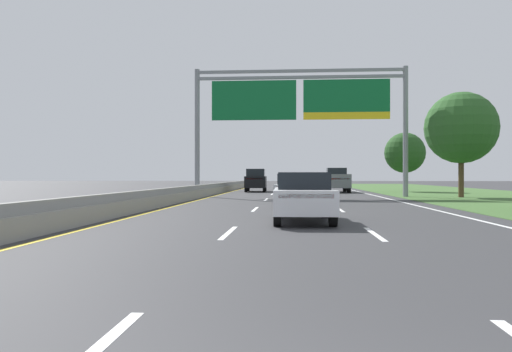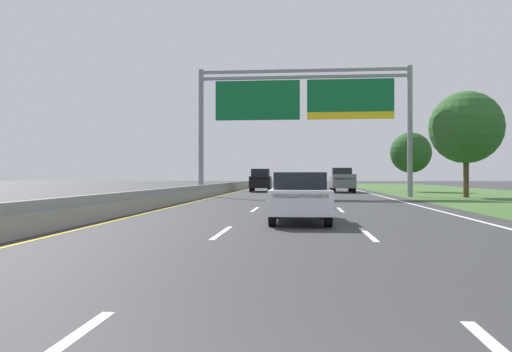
{
  "view_description": "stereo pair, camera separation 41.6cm",
  "coord_description": "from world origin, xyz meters",
  "px_view_note": "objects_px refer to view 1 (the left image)",
  "views": [
    {
      "loc": [
        -0.21,
        -2.17,
        1.46
      ],
      "look_at": [
        -1.81,
        19.53,
        1.46
      ],
      "focal_mm": 34.85,
      "sensor_mm": 36.0,
      "label": 1
    },
    {
      "loc": [
        0.21,
        -2.13,
        1.46
      ],
      "look_at": [
        -1.81,
        19.53,
        1.46
      ],
      "focal_mm": 34.85,
      "sensor_mm": 36.0,
      "label": 2
    }
  ],
  "objects_px": {
    "pickup_truck_grey": "(337,180)",
    "car_silver_centre_lane_sedan": "(294,189)",
    "car_white_centre_lane_sedan": "(303,196)",
    "car_black_left_lane_suv": "(256,180)",
    "roadside_tree_mid": "(461,128)",
    "roadside_tree_far": "(405,153)",
    "overhead_sign_gantry": "(300,105)"
  },
  "relations": [
    {
      "from": "pickup_truck_grey",
      "to": "car_silver_centre_lane_sedan",
      "type": "xyz_separation_m",
      "value": [
        -3.91,
        -20.49,
        -0.26
      ]
    },
    {
      "from": "car_white_centre_lane_sedan",
      "to": "pickup_truck_grey",
      "type": "bearing_deg",
      "value": -8.17
    },
    {
      "from": "pickup_truck_grey",
      "to": "car_silver_centre_lane_sedan",
      "type": "height_order",
      "value": "pickup_truck_grey"
    },
    {
      "from": "car_black_left_lane_suv",
      "to": "roadside_tree_mid",
      "type": "bearing_deg",
      "value": -129.56
    },
    {
      "from": "roadside_tree_far",
      "to": "car_white_centre_lane_sedan",
      "type": "bearing_deg",
      "value": -107.95
    },
    {
      "from": "pickup_truck_grey",
      "to": "roadside_tree_far",
      "type": "height_order",
      "value": "roadside_tree_far"
    },
    {
      "from": "car_silver_centre_lane_sedan",
      "to": "car_black_left_lane_suv",
      "type": "bearing_deg",
      "value": 10.91
    },
    {
      "from": "roadside_tree_far",
      "to": "car_black_left_lane_suv",
      "type": "bearing_deg",
      "value": -176.45
    },
    {
      "from": "roadside_tree_mid",
      "to": "car_black_left_lane_suv",
      "type": "bearing_deg",
      "value": 142.12
    },
    {
      "from": "car_white_centre_lane_sedan",
      "to": "roadside_tree_mid",
      "type": "distance_m",
      "value": 22.06
    },
    {
      "from": "car_silver_centre_lane_sedan",
      "to": "car_white_centre_lane_sedan",
      "type": "height_order",
      "value": "same"
    },
    {
      "from": "pickup_truck_grey",
      "to": "car_white_centre_lane_sedan",
      "type": "distance_m",
      "value": 29.55
    },
    {
      "from": "car_black_left_lane_suv",
      "to": "pickup_truck_grey",
      "type": "bearing_deg",
      "value": -98.41
    },
    {
      "from": "overhead_sign_gantry",
      "to": "car_white_centre_lane_sedan",
      "type": "distance_m",
      "value": 20.11
    },
    {
      "from": "overhead_sign_gantry",
      "to": "roadside_tree_mid",
      "type": "height_order",
      "value": "overhead_sign_gantry"
    },
    {
      "from": "car_black_left_lane_suv",
      "to": "roadside_tree_far",
      "type": "bearing_deg",
      "value": -88.13
    },
    {
      "from": "pickup_truck_grey",
      "to": "roadside_tree_mid",
      "type": "relative_size",
      "value": 0.76
    },
    {
      "from": "car_white_centre_lane_sedan",
      "to": "roadside_tree_far",
      "type": "relative_size",
      "value": 0.81
    },
    {
      "from": "pickup_truck_grey",
      "to": "roadside_tree_mid",
      "type": "bearing_deg",
      "value": -144.76
    },
    {
      "from": "car_black_left_lane_suv",
      "to": "roadside_tree_far",
      "type": "distance_m",
      "value": 14.05
    },
    {
      "from": "pickup_truck_grey",
      "to": "car_white_centre_lane_sedan",
      "type": "relative_size",
      "value": 1.22
    },
    {
      "from": "pickup_truck_grey",
      "to": "car_black_left_lane_suv",
      "type": "xyz_separation_m",
      "value": [
        -7.41,
        0.87,
        0.02
      ]
    },
    {
      "from": "car_black_left_lane_suv",
      "to": "roadside_tree_mid",
      "type": "xyz_separation_m",
      "value": [
        14.8,
        -11.51,
        3.62
      ]
    },
    {
      "from": "car_white_centre_lane_sedan",
      "to": "car_black_left_lane_suv",
      "type": "bearing_deg",
      "value": 6.03
    },
    {
      "from": "car_black_left_lane_suv",
      "to": "car_white_centre_lane_sedan",
      "type": "distance_m",
      "value": 30.43
    },
    {
      "from": "car_black_left_lane_suv",
      "to": "roadside_tree_far",
      "type": "xyz_separation_m",
      "value": [
        13.8,
        0.86,
        2.51
      ]
    },
    {
      "from": "car_black_left_lane_suv",
      "to": "roadside_tree_far",
      "type": "height_order",
      "value": "roadside_tree_far"
    },
    {
      "from": "car_silver_centre_lane_sedan",
      "to": "overhead_sign_gantry",
      "type": "bearing_deg",
      "value": -0.65
    },
    {
      "from": "roadside_tree_mid",
      "to": "roadside_tree_far",
      "type": "bearing_deg",
      "value": 94.63
    },
    {
      "from": "overhead_sign_gantry",
      "to": "car_black_left_lane_suv",
      "type": "distance_m",
      "value": 12.77
    },
    {
      "from": "roadside_tree_mid",
      "to": "roadside_tree_far",
      "type": "relative_size",
      "value": 1.3
    },
    {
      "from": "pickup_truck_grey",
      "to": "car_black_left_lane_suv",
      "type": "distance_m",
      "value": 7.46
    }
  ]
}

